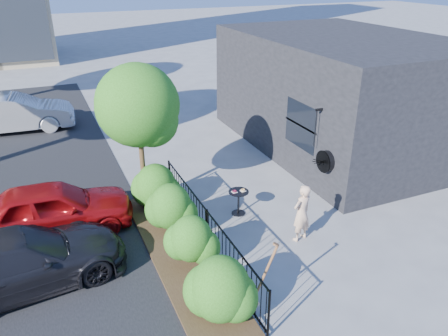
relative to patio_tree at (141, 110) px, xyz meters
name	(u,v)px	position (x,y,z in m)	size (l,w,h in m)	color
ground	(263,235)	(2.24, -2.76, -2.76)	(120.00, 120.00, 0.00)	gray
shop_building	(340,92)	(7.73, 1.74, -0.76)	(6.22, 9.00, 4.00)	black
fence	(207,229)	(0.74, -2.76, -2.20)	(0.05, 6.05, 1.10)	black
planting_bed	(180,255)	(0.04, -2.76, -2.72)	(1.30, 6.00, 0.08)	#382616
shrubs	(181,228)	(0.14, -2.66, -2.06)	(1.10, 5.60, 1.24)	#265F15
patio_tree	(141,110)	(0.00, 0.00, 0.00)	(2.20, 2.20, 3.94)	#3F2B19
cafe_table	(239,198)	(2.12, -1.56, -2.29)	(0.55, 0.55, 0.74)	black
woman	(302,213)	(3.00, -3.27, -2.02)	(0.55, 0.36, 1.50)	#E0B391
shovel	(262,282)	(0.98, -5.05, -2.09)	(0.58, 0.20, 1.53)	brown
car_red	(52,208)	(-2.54, -0.49, -2.09)	(1.58, 3.93, 1.34)	#A80E11
car_silver	(14,113)	(-3.41, 8.04, -2.01)	(1.59, 4.56, 1.50)	#A8A8AC
car_darkgrey	(17,262)	(-3.36, -2.45, -2.12)	(1.80, 4.44, 1.29)	black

